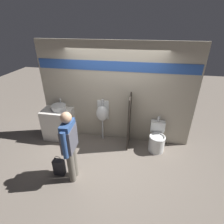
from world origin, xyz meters
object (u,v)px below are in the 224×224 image
Objects in this scene: toilet at (157,140)px; urinal_near_counter at (102,114)px; sink_basin at (59,107)px; shopping_bag at (59,167)px; cell_phone at (63,113)px; person_in_vest at (70,143)px.

urinal_near_counter is at bearing 172.08° from toilet.
sink_basin is 1.68m from shopping_bag.
sink_basin is 2.88× the size of cell_phone.
sink_basin is 0.33× the size of urinal_near_counter.
sink_basin is at bearing -175.23° from urinal_near_counter.
cell_phone is 1.45m from person_in_vest.
cell_phone is at bearing -40.50° from sink_basin.
sink_basin is 0.46× the size of toilet.
person_in_vest is 0.83m from shopping_bag.
cell_phone is 0.16× the size of toilet.
sink_basin is 0.26m from cell_phone.
urinal_near_counter is 2.40× the size of shopping_bag.
person_in_vest reaches higher than toilet.
urinal_near_counter is at bearing -14.25° from person_in_vest.
cell_phone reaches higher than toilet.
cell_phone is at bearing 26.52° from person_in_vest.
urinal_near_counter is at bearing 4.77° from sink_basin.
sink_basin is 1.22m from urinal_near_counter.
shopping_bag is at bearing -113.50° from urinal_near_counter.
cell_phone is 1.06m from urinal_near_counter.
person_in_vest is at bearing -101.04° from urinal_near_counter.
urinal_near_counter is at bearing 66.50° from shopping_bag.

